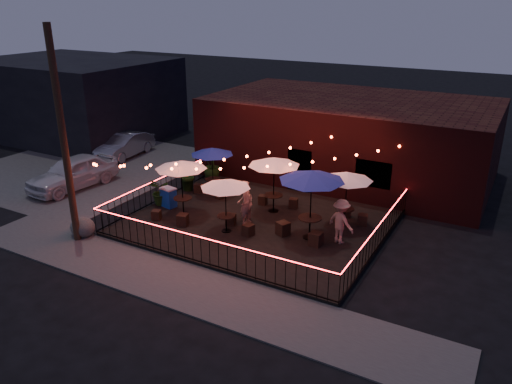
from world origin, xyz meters
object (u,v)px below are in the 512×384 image
(utility_pole, at_px, (63,140))
(cafe_table_4, at_px, (312,176))
(cafe_table_0, at_px, (181,165))
(cafe_table_1, at_px, (212,152))
(cooler, at_px, (169,197))
(cafe_table_3, at_px, (274,162))
(boulder, at_px, (83,227))
(cafe_table_5, at_px, (347,177))
(cafe_table_2, at_px, (225,184))

(utility_pole, bearing_deg, cafe_table_4, 28.75)
(utility_pole, relative_size, cafe_table_4, 2.79)
(cafe_table_0, height_order, cafe_table_1, cafe_table_0)
(cafe_table_0, height_order, cooler, cafe_table_0)
(utility_pole, bearing_deg, cafe_table_0, 59.21)
(utility_pole, height_order, cafe_table_0, utility_pole)
(utility_pole, xyz_separation_m, cafe_table_3, (5.45, 5.90, -1.64))
(cafe_table_1, relative_size, cooler, 2.84)
(cafe_table_1, xyz_separation_m, boulder, (-2.04, -6.09, -1.78))
(cafe_table_3, xyz_separation_m, boulder, (-5.54, -5.52, -1.98))
(cafe_table_0, relative_size, cafe_table_5, 0.98)
(cafe_table_5, bearing_deg, cafe_table_3, -176.08)
(cafe_table_2, relative_size, boulder, 2.59)
(utility_pole, relative_size, cafe_table_5, 3.00)
(cafe_table_5, height_order, cooler, cafe_table_5)
(cafe_table_2, bearing_deg, cafe_table_1, 130.72)
(cafe_table_1, distance_m, cafe_table_5, 6.63)
(cafe_table_3, relative_size, boulder, 2.51)
(cafe_table_3, bearing_deg, cafe_table_2, -104.71)
(cafe_table_1, distance_m, cafe_table_4, 6.28)
(cafe_table_3, distance_m, cafe_table_4, 2.88)
(cafe_table_2, height_order, cooler, cafe_table_2)
(cafe_table_4, relative_size, cooler, 3.28)
(boulder, bearing_deg, cafe_table_5, 33.51)
(cafe_table_0, distance_m, boulder, 4.55)
(cafe_table_5, bearing_deg, utility_pole, -144.53)
(cooler, bearing_deg, cafe_table_5, 26.29)
(cafe_table_1, distance_m, cafe_table_3, 3.55)
(cafe_table_0, xyz_separation_m, cooler, (-1.04, 0.33, -1.73))
(utility_pole, height_order, cafe_table_5, utility_pole)
(cafe_table_1, relative_size, cafe_table_4, 0.87)
(cafe_table_1, height_order, cooler, cafe_table_1)
(cafe_table_0, distance_m, cooler, 2.04)
(cafe_table_5, bearing_deg, cafe_table_2, -142.99)
(cafe_table_2, bearing_deg, utility_pole, -145.82)
(cooler, xyz_separation_m, boulder, (-1.29, -3.72, -0.22))
(cafe_table_4, distance_m, cooler, 6.94)
(cafe_table_1, height_order, boulder, cafe_table_1)
(utility_pole, bearing_deg, boulder, 102.85)
(utility_pole, distance_m, cafe_table_3, 8.20)
(boulder, bearing_deg, cafe_table_2, 30.51)
(cafe_table_0, bearing_deg, cafe_table_5, 20.32)
(cafe_table_0, height_order, cafe_table_5, cafe_table_0)
(cafe_table_0, relative_size, cafe_table_2, 1.05)
(cafe_table_0, height_order, boulder, cafe_table_0)
(cafe_table_0, height_order, cafe_table_2, cafe_table_0)
(cafe_table_4, bearing_deg, cafe_table_1, 159.71)
(cafe_table_4, xyz_separation_m, cafe_table_5, (0.75, 1.82, -0.45))
(cafe_table_4, bearing_deg, cafe_table_3, 146.06)
(cafe_table_2, relative_size, cafe_table_5, 0.93)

